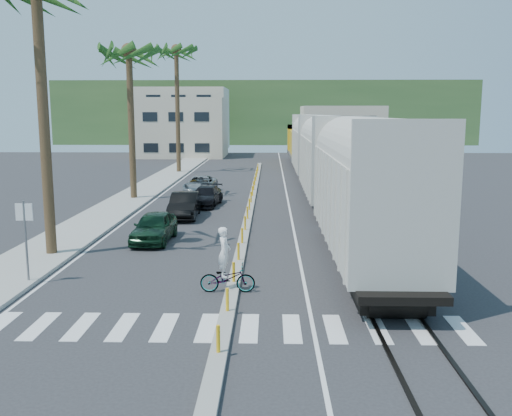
{
  "coord_description": "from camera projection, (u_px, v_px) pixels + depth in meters",
  "views": [
    {
      "loc": [
        1.27,
        -17.31,
        6.01
      ],
      "look_at": [
        0.67,
        6.64,
        2.0
      ],
      "focal_mm": 40.0,
      "sensor_mm": 36.0,
      "label": 1
    }
  ],
  "objects": [
    {
      "name": "cyclist",
      "position": [
        227.0,
        271.0,
        19.23
      ],
      "size": [
        0.76,
        1.87,
        2.25
      ],
      "rotation": [
        0.0,
        0.0,
        1.58
      ],
      "color": "#9EA0A5",
      "rests_on": "ground"
    },
    {
      "name": "car_rear",
      "position": [
        200.0,
        185.0,
        43.03
      ],
      "size": [
        2.43,
        4.8,
        1.3
      ],
      "primitive_type": "imported",
      "rotation": [
        0.0,
        0.0,
        -0.03
      ],
      "color": "#999C9E",
      "rests_on": "ground"
    },
    {
      "name": "hillside",
      "position": [
        264.0,
        113.0,
        115.7
      ],
      "size": [
        80.0,
        20.0,
        12.0
      ],
      "primitive_type": "cube",
      "color": "#385628",
      "rests_on": "ground"
    },
    {
      "name": "sidewalk",
      "position": [
        141.0,
        193.0,
        42.94
      ],
      "size": [
        3.0,
        90.0,
        0.15
      ],
      "primitive_type": "cube",
      "color": "gray",
      "rests_on": "ground"
    },
    {
      "name": "freight_train",
      "position": [
        320.0,
        155.0,
        42.59
      ],
      "size": [
        3.0,
        60.94,
        5.85
      ],
      "color": "beige",
      "rests_on": "ground"
    },
    {
      "name": "buildings",
      "position": [
        221.0,
        124.0,
        88.18
      ],
      "size": [
        38.0,
        27.0,
        10.0
      ],
      "color": "beige",
      "rests_on": "ground"
    },
    {
      "name": "car_second",
      "position": [
        185.0,
        205.0,
        32.99
      ],
      "size": [
        1.79,
        4.47,
        1.44
      ],
      "primitive_type": "imported",
      "rotation": [
        0.0,
        0.0,
        0.03
      ],
      "color": "black",
      "rests_on": "ground"
    },
    {
      "name": "lane_markings",
      "position": [
        225.0,
        194.0,
        42.8
      ],
      "size": [
        9.42,
        90.0,
        0.01
      ],
      "color": "silver",
      "rests_on": "ground"
    },
    {
      "name": "rails",
      "position": [
        317.0,
        188.0,
        45.57
      ],
      "size": [
        1.56,
        100.0,
        0.06
      ],
      "color": "black",
      "rests_on": "ground"
    },
    {
      "name": "crosswalk",
      "position": [
        225.0,
        328.0,
        16.12
      ],
      "size": [
        14.0,
        2.2,
        0.01
      ],
      "primitive_type": "cube",
      "color": "silver",
      "rests_on": "ground"
    },
    {
      "name": "median",
      "position": [
        251.0,
        203.0,
        37.76
      ],
      "size": [
        0.45,
        60.0,
        0.85
      ],
      "color": "gray",
      "rests_on": "ground"
    },
    {
      "name": "ground",
      "position": [
        230.0,
        304.0,
        18.09
      ],
      "size": [
        140.0,
        140.0,
        0.0
      ],
      "primitive_type": "plane",
      "color": "#28282B",
      "rests_on": "ground"
    },
    {
      "name": "palm_trees",
      "position": [
        134.0,
        42.0,
        38.89
      ],
      "size": [
        3.5,
        37.2,
        13.75
      ],
      "color": "brown",
      "rests_on": "ground"
    },
    {
      "name": "street_sign",
      "position": [
        25.0,
        230.0,
        19.92
      ],
      "size": [
        0.6,
        0.08,
        3.0
      ],
      "color": "slate",
      "rests_on": "ground"
    },
    {
      "name": "car_lead",
      "position": [
        154.0,
        227.0,
        26.82
      ],
      "size": [
        1.97,
        4.26,
        1.41
      ],
      "primitive_type": "imported",
      "rotation": [
        0.0,
        0.0,
        -0.04
      ],
      "color": "black",
      "rests_on": "ground"
    },
    {
      "name": "car_third",
      "position": [
        206.0,
        196.0,
        37.22
      ],
      "size": [
        2.62,
        4.67,
        1.25
      ],
      "primitive_type": "imported",
      "rotation": [
        0.0,
        0.0,
        -0.1
      ],
      "color": "black",
      "rests_on": "ground"
    }
  ]
}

